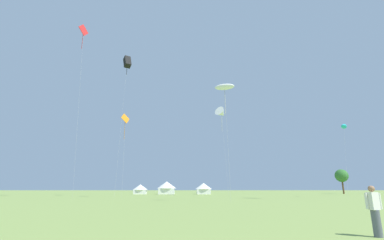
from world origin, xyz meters
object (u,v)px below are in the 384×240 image
(kite_black_box, at_px, (127,62))
(festival_tent_left, at_px, (140,189))
(kite_white_parafoil, at_px, (225,87))
(festival_tent_right, at_px, (167,187))
(kite_orange_diamond, at_px, (125,120))
(kite_cyan_parafoil, at_px, (344,126))
(kite_white_delta, at_px, (222,113))
(festival_tent_center, at_px, (204,188))
(kite_red_diamond, at_px, (83,32))
(tree_distant_left, at_px, (342,176))
(person_spectator, at_px, (375,211))

(kite_black_box, xyz_separation_m, festival_tent_left, (0.31, 21.08, -26.91))
(kite_white_parafoil, bearing_deg, festival_tent_right, 104.48)
(kite_orange_diamond, xyz_separation_m, kite_cyan_parafoil, (40.77, -1.67, -1.55))
(festival_tent_left, bearing_deg, festival_tent_right, 0.00)
(kite_white_delta, bearing_deg, kite_black_box, -162.49)
(kite_orange_diamond, relative_size, festival_tent_center, 3.43)
(kite_red_diamond, relative_size, kite_white_parafoil, 2.30)
(tree_distant_left, bearing_deg, kite_white_delta, -152.66)
(festival_tent_center, height_order, tree_distant_left, tree_distant_left)
(kite_red_diamond, bearing_deg, kite_white_parafoil, -31.40)
(kite_cyan_parafoil, relative_size, festival_tent_right, 2.54)
(kite_white_parafoil, bearing_deg, festival_tent_center, 91.22)
(festival_tent_right, distance_m, festival_tent_center, 9.97)
(festival_tent_left, bearing_deg, kite_red_diamond, -107.97)
(kite_cyan_parafoil, height_order, person_spectator, kite_cyan_parafoil)
(kite_red_diamond, bearing_deg, festival_tent_left, 72.03)
(kite_white_parafoil, distance_m, festival_tent_center, 44.03)
(kite_orange_diamond, bearing_deg, kite_red_diamond, -175.84)
(kite_cyan_parafoil, xyz_separation_m, person_spectator, (-21.85, -38.60, -11.79))
(kite_red_diamond, relative_size, festival_tent_center, 7.59)
(person_spectator, xyz_separation_m, festival_tent_left, (-19.97, 65.56, 0.58))
(kite_black_box, xyz_separation_m, festival_tent_right, (7.43, 21.08, -26.48))
(festival_tent_right, bearing_deg, kite_black_box, -109.41)
(kite_orange_diamond, distance_m, kite_white_delta, 22.97)
(kite_black_box, distance_m, festival_tent_center, 38.22)
(tree_distant_left, bearing_deg, festival_tent_center, -173.58)
(person_spectator, bearing_deg, kite_red_diamond, 125.66)
(tree_distant_left, bearing_deg, kite_red_diamond, -155.16)
(kite_red_diamond, distance_m, festival_tent_left, 41.39)
(festival_tent_center, bearing_deg, tree_distant_left, 6.42)
(festival_tent_left, bearing_deg, kite_white_delta, -34.74)
(festival_tent_left, bearing_deg, kite_orange_diamond, -87.61)
(kite_white_delta, distance_m, festival_tent_center, 22.60)
(kite_red_diamond, xyz_separation_m, person_spectator, (28.40, -39.59, -31.68))
(festival_tent_left, height_order, tree_distant_left, tree_distant_left)
(kite_cyan_parafoil, xyz_separation_m, festival_tent_left, (-41.82, 26.96, -11.21))
(kite_white_parafoil, relative_size, festival_tent_center, 3.31)
(kite_white_delta, xyz_separation_m, tree_distant_left, (36.70, 18.97, -13.56))
(person_spectator, bearing_deg, kite_cyan_parafoil, 60.49)
(kite_cyan_parafoil, distance_m, festival_tent_center, 38.20)
(kite_red_diamond, height_order, person_spectator, kite_red_diamond)
(kite_red_diamond, xyz_separation_m, festival_tent_left, (8.43, 25.98, -31.10))
(kite_white_parafoil, distance_m, tree_distant_left, 61.85)
(festival_tent_left, bearing_deg, tree_distant_left, 4.52)
(person_spectator, bearing_deg, kite_black_box, 114.52)
(kite_orange_diamond, bearing_deg, festival_tent_left, 92.39)
(kite_white_parafoil, bearing_deg, festival_tent_left, 113.13)
(kite_white_delta, bearing_deg, kite_white_parafoil, -95.80)
(kite_orange_diamond, xyz_separation_m, person_spectator, (18.92, -40.28, -13.34))
(kite_red_diamond, distance_m, festival_tent_center, 47.75)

